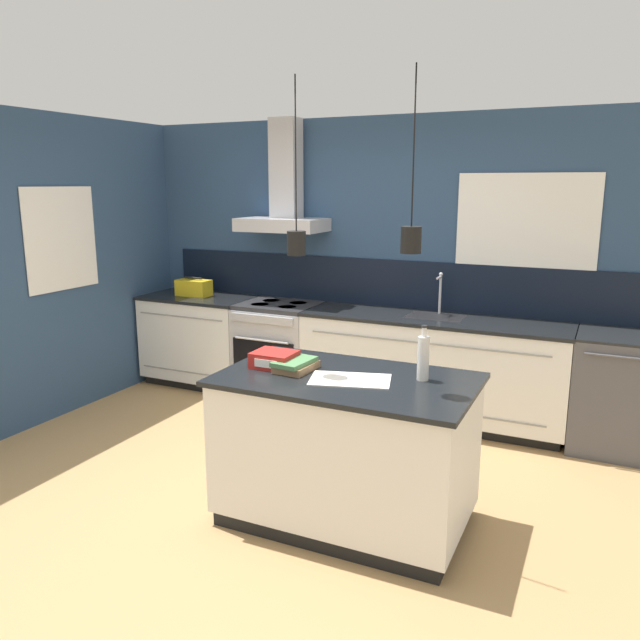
{
  "coord_description": "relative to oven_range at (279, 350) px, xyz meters",
  "views": [
    {
      "loc": [
        1.9,
        -3.37,
        2.02
      ],
      "look_at": [
        0.04,
        0.62,
        1.05
      ],
      "focal_mm": 35.0,
      "sensor_mm": 36.0,
      "label": 1
    }
  ],
  "objects": [
    {
      "name": "wall_back",
      "position": [
        0.84,
        0.31,
        0.9
      ],
      "size": [
        5.6,
        2.32,
        2.6
      ],
      "color": "navy",
      "rests_on": "ground_plane"
    },
    {
      "name": "paper_pile",
      "position": [
        1.5,
        -1.88,
        0.46
      ],
      "size": [
        0.52,
        0.39,
        0.01
      ],
      "color": "silver",
      "rests_on": "kitchen_island"
    },
    {
      "name": "book_stack",
      "position": [
        1.13,
        -1.84,
        0.49
      ],
      "size": [
        0.21,
        0.29,
        0.07
      ],
      "color": "olive",
      "rests_on": "kitchen_island"
    },
    {
      "name": "red_supply_box",
      "position": [
        0.98,
        -1.83,
        0.5
      ],
      "size": [
        0.25,
        0.22,
        0.1
      ],
      "color": "red",
      "rests_on": "kitchen_island"
    },
    {
      "name": "bottle_on_island",
      "position": [
        1.88,
        -1.7,
        0.59
      ],
      "size": [
        0.07,
        0.07,
        0.32
      ],
      "color": "silver",
      "rests_on": "kitchen_island"
    },
    {
      "name": "counter_run_left",
      "position": [
        -0.92,
        0.01,
        0.01
      ],
      "size": [
        1.12,
        0.64,
        0.91
      ],
      "color": "black",
      "rests_on": "ground_plane"
    },
    {
      "name": "wall_left",
      "position": [
        -1.53,
        -0.99,
        0.85
      ],
      "size": [
        0.08,
        3.8,
        2.6
      ],
      "color": "navy",
      "rests_on": "ground_plane"
    },
    {
      "name": "ground_plane",
      "position": [
        0.89,
        -1.69,
        -0.46
      ],
      "size": [
        16.0,
        16.0,
        0.0
      ],
      "primitive_type": "plane",
      "color": "tan",
      "rests_on": "ground"
    },
    {
      "name": "dishwasher",
      "position": [
        2.9,
        0.0,
        -0.0
      ],
      "size": [
        0.58,
        0.65,
        0.91
      ],
      "color": "#4C4C51",
      "rests_on": "ground_plane"
    },
    {
      "name": "counter_run_sink",
      "position": [
        1.49,
        0.01,
        0.01
      ],
      "size": [
        2.26,
        0.64,
        1.27
      ],
      "color": "black",
      "rests_on": "ground_plane"
    },
    {
      "name": "oven_range",
      "position": [
        0.0,
        0.0,
        0.0
      ],
      "size": [
        0.73,
        0.66,
        0.91
      ],
      "color": "#B5B5BA",
      "rests_on": "ground_plane"
    },
    {
      "name": "kitchen_island",
      "position": [
        1.46,
        -1.84,
        0.0
      ],
      "size": [
        1.49,
        0.89,
        0.91
      ],
      "color": "black",
      "rests_on": "ground_plane"
    },
    {
      "name": "yellow_toolbox",
      "position": [
        -0.97,
        0.0,
        0.54
      ],
      "size": [
        0.34,
        0.18,
        0.19
      ],
      "color": "gold",
      "rests_on": "counter_run_left"
    }
  ]
}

